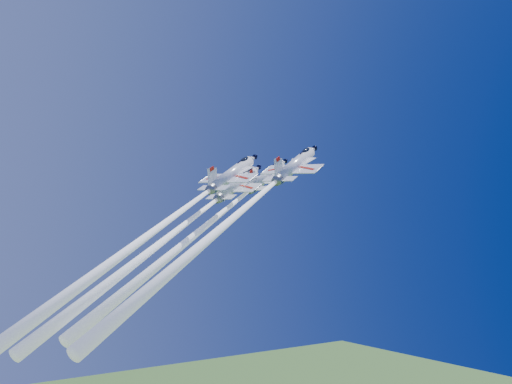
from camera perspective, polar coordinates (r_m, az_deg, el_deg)
jet_lead at (r=89.90m, az=-4.58°, el=-3.03°), size 40.69×20.42×39.85m
jet_left at (r=86.65m, az=-7.95°, el=-3.85°), size 39.72×19.99×38.12m
jet_right at (r=79.66m, az=-1.87°, el=-2.24°), size 41.50×20.89×39.80m
jet_slot at (r=77.45m, az=-9.33°, el=-3.25°), size 39.22×19.71×37.91m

